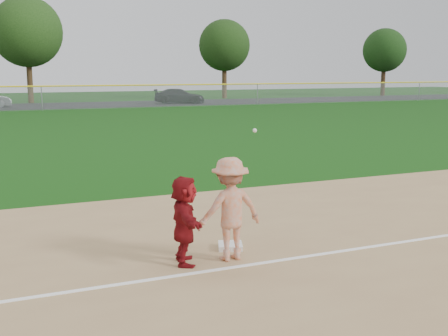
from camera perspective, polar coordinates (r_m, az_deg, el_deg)
name	(u,v)px	position (r m, az deg, el deg)	size (l,w,h in m)	color
ground	(255,249)	(10.62, 3.22, -8.22)	(160.00, 160.00, 0.00)	#11410C
foul_line	(276,261)	(9.94, 5.29, -9.38)	(60.00, 0.10, 0.01)	white
parking_asphalt	(36,106)	(55.31, -18.56, 5.98)	(120.00, 10.00, 0.01)	black
first_base	(230,246)	(10.55, 0.64, -7.93)	(0.44, 0.44, 0.10)	white
base_runner	(184,220)	(9.60, -4.04, -5.31)	(1.42, 0.45, 1.53)	maroon
car_right	(179,96)	(56.81, -4.57, 7.30)	(2.06, 5.06, 1.47)	black
first_base_play	(230,209)	(9.76, 0.61, -4.17)	(1.19, 0.71, 2.28)	#ADADB0
outfield_fence	(41,87)	(49.25, -18.08, 7.87)	(110.00, 0.12, 110.00)	#999EA0
tree_2	(27,32)	(60.81, -19.38, 12.91)	(7.00, 7.00, 10.58)	#372614
tree_3	(224,45)	(67.33, 0.04, 12.34)	(6.00, 6.00, 9.19)	#3D2816
tree_4	(385,50)	(77.38, 16.00, 11.42)	(5.60, 5.60, 8.67)	#312012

